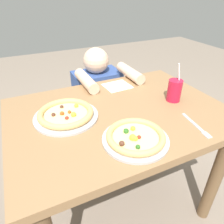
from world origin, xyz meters
TOP-DOWN VIEW (x-y plane):
  - ground_plane at (0.00, 0.00)m, footprint 8.00×8.00m
  - dining_table at (0.00, 0.00)m, footprint 1.10×0.80m
  - pizza_near at (-0.05, -0.24)m, footprint 0.28×0.28m
  - pizza_far at (-0.26, 0.06)m, footprint 0.31×0.31m
  - drink_cup_colored at (0.32, -0.02)m, footprint 0.08×0.08m
  - paper_napkin at (0.12, 0.28)m, footprint 0.17×0.15m
  - fork at (0.26, -0.27)m, footprint 0.05×0.20m
  - diner_seated at (0.11, 0.59)m, footprint 0.39×0.51m

SIDE VIEW (x-z plane):
  - ground_plane at x=0.00m, z-range 0.00..0.00m
  - diner_seated at x=0.11m, z-range -0.03..0.89m
  - dining_table at x=0.00m, z-range 0.25..1.00m
  - paper_napkin at x=0.12m, z-range 0.75..0.75m
  - fork at x=0.26m, z-range 0.75..0.75m
  - pizza_near at x=-0.05m, z-range 0.75..0.79m
  - pizza_far at x=-0.26m, z-range 0.75..0.79m
  - drink_cup_colored at x=0.32m, z-range 0.71..0.92m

